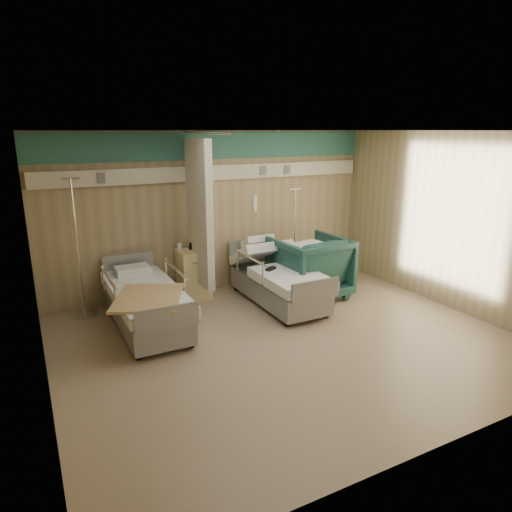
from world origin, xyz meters
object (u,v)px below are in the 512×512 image
(bed_right, at_px, (278,285))
(bedside_cabinet, at_px, (194,274))
(iv_stand_right, at_px, (293,266))
(iv_stand_left, at_px, (82,289))
(bed_left, at_px, (147,308))
(visitor_armchair, at_px, (310,267))

(bed_right, bearing_deg, bedside_cabinet, 141.95)
(iv_stand_right, bearing_deg, iv_stand_left, 176.24)
(bed_right, height_order, bedside_cabinet, bedside_cabinet)
(bedside_cabinet, bearing_deg, iv_stand_right, -5.90)
(bed_left, bearing_deg, bedside_cabinet, 40.60)
(bed_left, xyz_separation_m, visitor_armchair, (2.85, 0.05, 0.22))
(iv_stand_right, bearing_deg, bed_left, -166.47)
(bed_right, bearing_deg, iv_stand_left, 162.22)
(bedside_cabinet, height_order, iv_stand_right, iv_stand_right)
(iv_stand_right, bearing_deg, bedside_cabinet, 174.10)
(bed_left, xyz_separation_m, iv_stand_right, (2.93, 0.71, 0.05))
(iv_stand_right, height_order, iv_stand_left, iv_stand_left)
(bed_right, distance_m, iv_stand_right, 1.02)
(bed_left, relative_size, visitor_armchair, 1.85)
(bed_right, xyz_separation_m, iv_stand_left, (-2.96, 0.95, 0.12))
(iv_stand_right, distance_m, iv_stand_left, 3.70)
(bedside_cabinet, distance_m, iv_stand_right, 1.89)
(visitor_armchair, bearing_deg, bedside_cabinet, -27.23)
(bedside_cabinet, distance_m, visitor_armchair, 1.99)
(visitor_armchair, xyz_separation_m, iv_stand_left, (-3.61, 0.90, -0.09))
(visitor_armchair, height_order, iv_stand_right, iv_stand_right)
(visitor_armchair, height_order, iv_stand_left, iv_stand_left)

